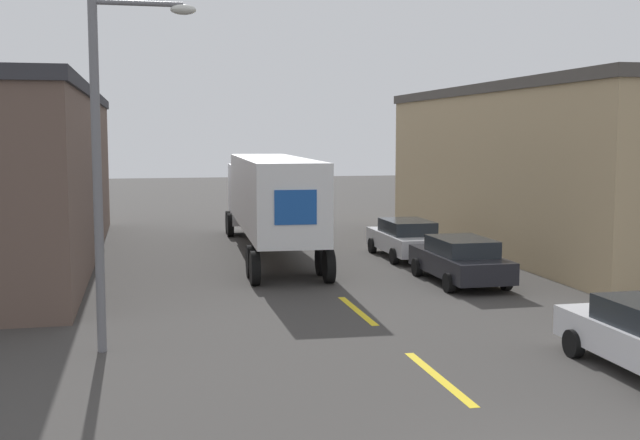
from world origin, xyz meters
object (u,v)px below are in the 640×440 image
Objects in this scene: parked_car_right_mid at (460,259)px; semi_truck at (268,194)px; parked_car_right_far at (406,238)px; street_lamp at (109,149)px.

semi_truck is at bearing 122.75° from parked_car_right_mid.
parked_car_right_far is at bearing -22.72° from semi_truck.
street_lamp is at bearing -150.48° from parked_car_right_mid.
parked_car_right_far is 15.95m from street_lamp.
semi_truck is 14.96m from street_lamp.
parked_car_right_far is 0.61× the size of street_lamp.
parked_car_right_mid is 12.66m from street_lamp.
semi_truck is at bearing 154.88° from parked_car_right_far.
semi_truck is 3.31× the size of parked_car_right_far.
parked_car_right_far is at bearing 90.00° from parked_car_right_mid.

